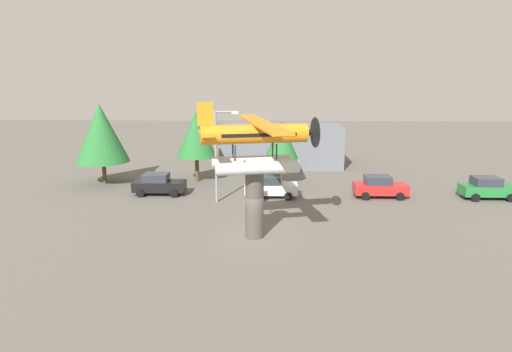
# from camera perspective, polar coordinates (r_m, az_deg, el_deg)

# --- Properties ---
(ground_plane) EXTENTS (140.00, 140.00, 0.00)m
(ground_plane) POSITION_cam_1_polar(r_m,az_deg,el_deg) (26.54, -0.19, -7.99)
(ground_plane) COLOR #605B54
(display_pedestal) EXTENTS (1.10, 1.10, 4.12)m
(display_pedestal) POSITION_cam_1_polar(r_m,az_deg,el_deg) (25.88, -0.20, -3.72)
(display_pedestal) COLOR #4C4742
(display_pedestal) RESTS_ON ground
(floatplane_monument) EXTENTS (7.16, 10.39, 4.00)m
(floatplane_monument) POSITION_cam_1_polar(r_m,az_deg,el_deg) (25.08, 0.09, 4.49)
(floatplane_monument) COLOR silver
(floatplane_monument) RESTS_ON display_pedestal
(car_near_black) EXTENTS (4.20, 2.02, 1.76)m
(car_near_black) POSITION_cam_1_polar(r_m,az_deg,el_deg) (36.36, -12.71, -1.04)
(car_near_black) COLOR black
(car_near_black) RESTS_ON ground
(car_mid_white) EXTENTS (4.20, 2.02, 1.76)m
(car_mid_white) POSITION_cam_1_polar(r_m,az_deg,el_deg) (34.71, 1.90, -1.39)
(car_mid_white) COLOR white
(car_mid_white) RESTS_ON ground
(car_far_red) EXTENTS (4.20, 2.02, 1.76)m
(car_far_red) POSITION_cam_1_polar(r_m,az_deg,el_deg) (36.05, 15.99, -1.35)
(car_far_red) COLOR red
(car_far_red) RESTS_ON ground
(car_distant_green) EXTENTS (4.20, 2.02, 1.76)m
(car_distant_green) POSITION_cam_1_polar(r_m,az_deg,el_deg) (38.86, 28.23, -1.40)
(car_distant_green) COLOR #237A38
(car_distant_green) RESTS_ON ground
(streetlight_primary) EXTENTS (1.84, 0.28, 7.06)m
(streetlight_primary) POSITION_cam_1_polar(r_m,az_deg,el_deg) (32.75, -4.96, 3.54)
(streetlight_primary) COLOR gray
(streetlight_primary) RESTS_ON ground
(storefront_building) EXTENTS (12.84, 6.65, 4.32)m
(storefront_building) POSITION_cam_1_polar(r_m,az_deg,el_deg) (47.36, 3.26, 4.07)
(storefront_building) COLOR slate
(storefront_building) RESTS_ON ground
(tree_west) EXTENTS (4.65, 4.65, 7.21)m
(tree_west) POSITION_cam_1_polar(r_m,az_deg,el_deg) (40.73, -19.74, 5.35)
(tree_west) COLOR brown
(tree_west) RESTS_ON ground
(tree_east) EXTENTS (3.64, 3.64, 6.38)m
(tree_east) POSITION_cam_1_polar(r_m,az_deg,el_deg) (39.78, -7.90, 5.41)
(tree_east) COLOR brown
(tree_east) RESTS_ON ground
(tree_center_back) EXTENTS (2.98, 2.98, 5.74)m
(tree_center_back) POSITION_cam_1_polar(r_m,az_deg,el_deg) (38.13, 3.37, 4.76)
(tree_center_back) COLOR brown
(tree_center_back) RESTS_ON ground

